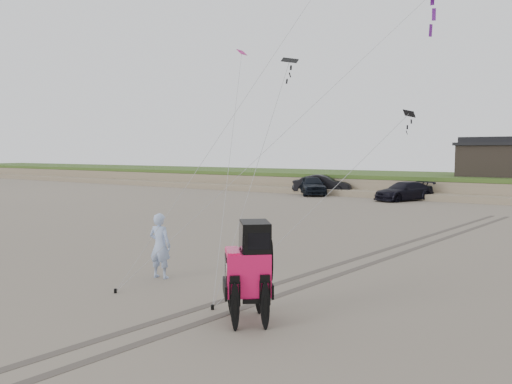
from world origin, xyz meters
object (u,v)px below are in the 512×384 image
Objects in this scene: truck_b at (322,185)px; jeep at (247,282)px; man at (160,246)px; truck_a at (312,185)px; cabin at (499,158)px; truck_c at (404,191)px.

jeep reaches higher than truck_b.
jeep is at bearing -171.67° from truck_b.
truck_b is 31.23m from man.
man reaches higher than truck_a.
truck_b is 34.37m from jeep.
truck_a is at bearing -81.11° from man.
cabin is 15.87m from truck_a.
man is at bearing -151.94° from jeep.
man is (-4.40, 1.74, 0.08)m from jeep.
jeep is (-0.06, -37.51, -2.33)m from cabin.
cabin is 3.23× the size of man.
truck_c is 2.57× the size of man.
man is at bearing -177.85° from truck_b.
truck_a is (-13.92, -7.24, -2.38)m from cabin.
truck_b is (0.37, 1.35, -0.00)m from truck_a.
man is at bearing -97.11° from cabin.
cabin is at bearing -8.90° from truck_a.
truck_a is 33.29m from jeep.
truck_c is (8.35, -0.65, -0.12)m from truck_a.
truck_b is 8.22m from truck_c.
man is (9.09, -29.87, 0.14)m from truck_b.
truck_a is 2.53× the size of man.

